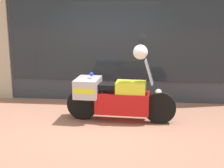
% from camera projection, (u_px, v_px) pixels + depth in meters
% --- Properties ---
extents(ground_plane, '(60.00, 60.00, 0.00)m').
position_uv_depth(ground_plane, '(101.00, 125.00, 6.33)').
color(ground_plane, '#9E6B56').
extents(shop_building, '(6.84, 0.55, 3.47)m').
position_uv_depth(shop_building, '(96.00, 32.00, 7.91)').
color(shop_building, '#333842').
rests_on(shop_building, ground).
extents(window_display, '(5.59, 0.30, 1.93)m').
position_uv_depth(window_display, '(124.00, 82.00, 8.16)').
color(window_display, slate).
rests_on(window_display, ground).
extents(paramedic_motorcycle, '(2.29, 0.73, 1.32)m').
position_uv_depth(paramedic_motorcycle, '(113.00, 97.00, 6.51)').
color(paramedic_motorcycle, black).
rests_on(paramedic_motorcycle, ground).
extents(white_helmet, '(0.30, 0.30, 0.30)m').
position_uv_depth(white_helmet, '(140.00, 52.00, 6.21)').
color(white_helmet, white).
rests_on(white_helmet, paramedic_motorcycle).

